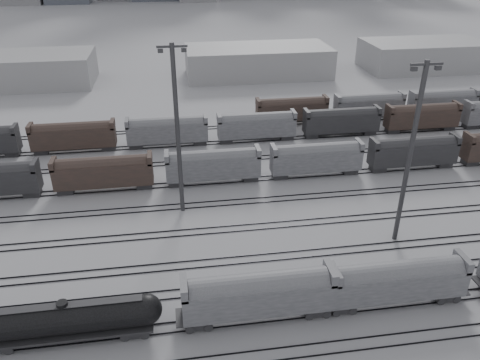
{
  "coord_description": "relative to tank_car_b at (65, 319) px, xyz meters",
  "views": [
    {
      "loc": [
        -14.87,
        -34.86,
        35.61
      ],
      "look_at": [
        -5.8,
        24.55,
        4.0
      ],
      "focal_mm": 35.0,
      "sensor_mm": 36.0,
      "label": 1
    }
  ],
  "objects": [
    {
      "name": "ground",
      "position": [
        26.48,
        -1.0,
        -2.66
      ],
      "size": [
        900.0,
        900.0,
        0.0
      ],
      "primitive_type": "plane",
      "color": "silver",
      "rests_on": "ground"
    },
    {
      "name": "tracks",
      "position": [
        26.48,
        16.5,
        -2.58
      ],
      "size": [
        220.0,
        71.5,
        0.16
      ],
      "color": "black",
      "rests_on": "ground"
    },
    {
      "name": "tank_car_b",
      "position": [
        0.0,
        0.0,
        0.0
      ],
      "size": [
        18.58,
        3.1,
        4.59
      ],
      "color": "#28272A",
      "rests_on": "ground"
    },
    {
      "name": "hopper_car_a",
      "position": [
        18.98,
        0.0,
        0.79
      ],
      "size": [
        15.62,
        3.1,
        5.58
      ],
      "color": "#28272A",
      "rests_on": "ground"
    },
    {
      "name": "hopper_car_b",
      "position": [
        33.99,
        0.0,
        0.63
      ],
      "size": [
        14.87,
        2.95,
        5.32
      ],
      "color": "#28272A",
      "rests_on": "ground"
    },
    {
      "name": "light_mast_b",
      "position": [
        12.15,
        23.03,
        10.05
      ],
      "size": [
        3.83,
        0.61,
        23.95
      ],
      "color": "#3B3B3D",
      "rests_on": "ground"
    },
    {
      "name": "light_mast_c",
      "position": [
        39.53,
        11.56,
        9.83
      ],
      "size": [
        3.77,
        0.6,
        23.55
      ],
      "color": "#3B3B3D",
      "rests_on": "ground"
    },
    {
      "name": "bg_string_near",
      "position": [
        34.48,
        31.0,
        0.14
      ],
      "size": [
        151.0,
        3.0,
        5.6
      ],
      "color": "gray",
      "rests_on": "ground"
    },
    {
      "name": "bg_string_mid",
      "position": [
        44.48,
        47.0,
        0.14
      ],
      "size": [
        151.0,
        3.0,
        5.6
      ],
      "color": "#28272A",
      "rests_on": "ground"
    },
    {
      "name": "bg_string_far",
      "position": [
        61.98,
        55.0,
        0.14
      ],
      "size": [
        66.0,
        3.0,
        5.6
      ],
      "color": "#44322B",
      "rests_on": "ground"
    },
    {
      "name": "warehouse_mid",
      "position": [
        36.48,
        94.0,
        1.34
      ],
      "size": [
        40.0,
        18.0,
        8.0
      ],
      "primitive_type": "cube",
      "color": "#949597",
      "rests_on": "ground"
    },
    {
      "name": "warehouse_right",
      "position": [
        86.48,
        94.0,
        1.34
      ],
      "size": [
        35.0,
        18.0,
        8.0
      ],
      "primitive_type": "cube",
      "color": "#949597",
      "rests_on": "ground"
    }
  ]
}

